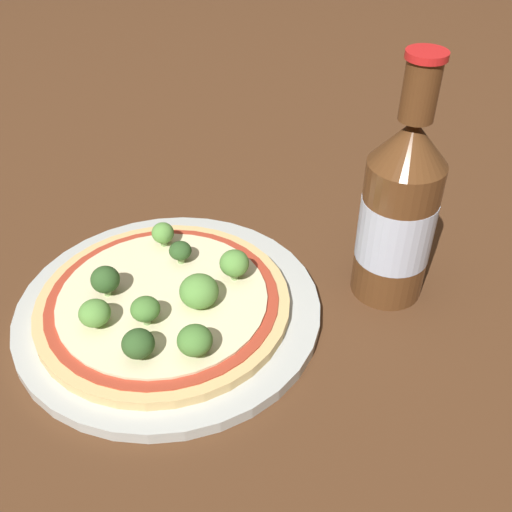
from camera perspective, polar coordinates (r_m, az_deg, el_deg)
ground_plane at (r=0.59m, az=-6.32°, el=-4.84°), size 3.00×3.00×0.00m
plate at (r=0.58m, az=-8.27°, el=-5.04°), size 0.29×0.29×0.01m
pizza at (r=0.57m, az=-8.82°, el=-4.35°), size 0.24×0.24×0.01m
broccoli_floret_0 at (r=0.50m, az=-5.85°, el=-8.01°), size 0.03×0.03×0.03m
broccoli_floret_1 at (r=0.57m, az=-2.08°, el=-0.71°), size 0.03×0.03×0.03m
broccoli_floret_2 at (r=0.62m, az=-8.86°, el=2.16°), size 0.02×0.02×0.03m
broccoli_floret_3 at (r=0.55m, az=-5.45°, el=-3.36°), size 0.04×0.04×0.03m
broccoli_floret_4 at (r=0.59m, az=-7.23°, el=0.48°), size 0.02×0.02×0.02m
broccoli_floret_5 at (r=0.57m, az=-14.16°, el=-2.21°), size 0.03×0.03×0.03m
broccoli_floret_6 at (r=0.51m, az=-11.15°, el=-8.22°), size 0.03×0.03×0.03m
broccoli_floret_7 at (r=0.54m, az=-15.11°, el=-5.29°), size 0.03×0.03×0.03m
broccoli_floret_8 at (r=0.53m, az=-10.85°, el=-4.83°), size 0.03×0.03×0.03m
beer_bottle at (r=0.57m, az=13.42°, el=4.11°), size 0.07×0.07×0.24m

